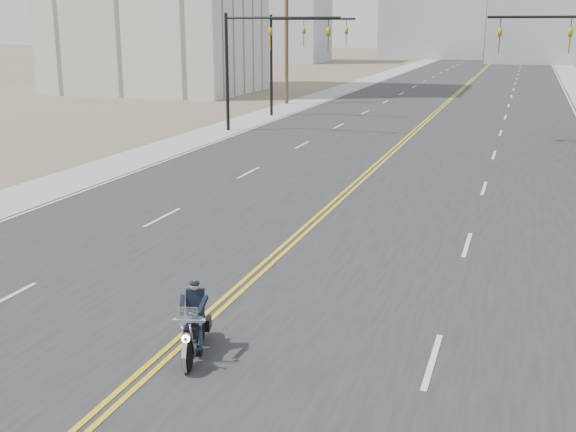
% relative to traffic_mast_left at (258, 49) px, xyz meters
% --- Properties ---
extents(ground_plane, '(400.00, 400.00, 0.00)m').
position_rel_traffic_mast_left_xyz_m(ground_plane, '(8.98, -32.00, -4.94)').
color(ground_plane, '#776D56').
rests_on(ground_plane, ground).
extents(road, '(20.00, 200.00, 0.01)m').
position_rel_traffic_mast_left_xyz_m(road, '(8.98, 38.00, -4.93)').
color(road, '#303033').
rests_on(road, ground).
extents(sidewalk_left, '(3.00, 200.00, 0.01)m').
position_rel_traffic_mast_left_xyz_m(sidewalk_left, '(-2.52, 38.00, -4.93)').
color(sidewalk_left, '#A5A5A0').
rests_on(sidewalk_left, ground).
extents(traffic_mast_left, '(7.10, 0.26, 7.00)m').
position_rel_traffic_mast_left_xyz_m(traffic_mast_left, '(0.00, 0.00, 0.00)').
color(traffic_mast_left, black).
rests_on(traffic_mast_left, ground).
extents(traffic_mast_far, '(6.10, 0.26, 7.00)m').
position_rel_traffic_mast_left_xyz_m(traffic_mast_far, '(-0.33, 8.00, -0.06)').
color(traffic_mast_far, black).
rests_on(traffic_mast_far, ground).
extents(utility_pole_left, '(2.20, 0.30, 10.50)m').
position_rel_traffic_mast_left_xyz_m(utility_pole_left, '(-3.52, 16.00, 0.54)').
color(utility_pole_left, brown).
rests_on(utility_pole_left, ground).
extents(haze_bldg_b, '(18.00, 14.00, 14.00)m').
position_rel_traffic_mast_left_xyz_m(haze_bldg_b, '(16.98, 93.00, 2.06)').
color(haze_bldg_b, '#ADB2B7').
rests_on(haze_bldg_b, ground).
extents(haze_bldg_f, '(12.00, 12.00, 16.00)m').
position_rel_traffic_mast_left_xyz_m(haze_bldg_f, '(-41.02, 98.00, 3.06)').
color(haze_bldg_f, '#ADB2B7').
rests_on(haze_bldg_f, ground).
extents(motorcyclist, '(1.26, 2.02, 1.47)m').
position_rel_traffic_mast_left_xyz_m(motorcyclist, '(9.50, -29.16, -4.20)').
color(motorcyclist, black).
rests_on(motorcyclist, ground).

